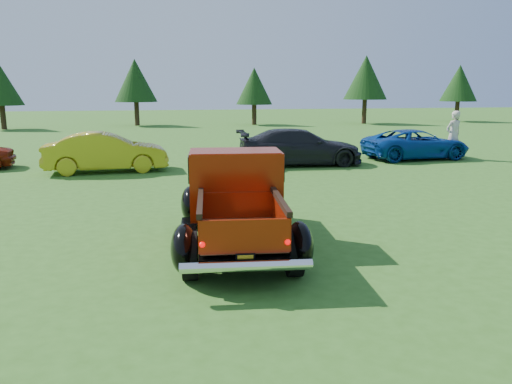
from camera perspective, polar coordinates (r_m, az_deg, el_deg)
name	(u,v)px	position (r m, az deg, el deg)	size (l,w,h in m)	color
ground	(256,240)	(9.35, -0.01, -5.47)	(120.00, 120.00, 0.00)	#33621C
tree_west	(0,84)	(39.11, -27.24, 10.94)	(2.94, 2.94, 4.60)	#332114
tree_mid_left	(135,81)	(39.78, -13.63, 12.26)	(3.20, 3.20, 5.00)	#332114
tree_mid_right	(254,86)	(39.53, -0.21, 11.99)	(2.82, 2.82, 4.40)	#332114
tree_east	(366,78)	(41.78, 12.43, 12.65)	(3.46, 3.46, 5.40)	#332114
tree_far_east	(459,83)	(46.97, 22.20, 11.44)	(3.07, 3.07, 4.80)	#332114
pickup_truck	(236,199)	(9.07, -2.35, -0.78)	(2.54, 4.71, 1.69)	black
show_car_yellow	(106,152)	(17.62, -16.76, 4.38)	(1.41, 4.05, 1.34)	#B19F17
show_car_grey	(300,147)	(18.51, 5.04, 5.15)	(1.87, 4.59, 1.33)	black
show_car_blue	(416,144)	(21.07, 17.81, 5.22)	(1.96, 4.25, 1.18)	navy
spectator	(453,135)	(21.57, 21.63, 6.09)	(0.70, 0.46, 1.92)	beige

